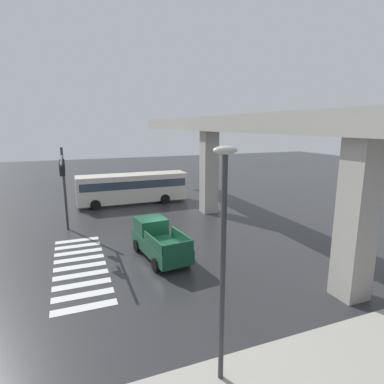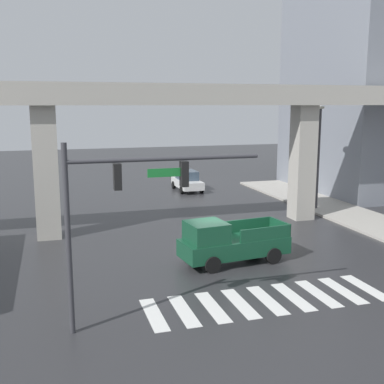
% 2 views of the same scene
% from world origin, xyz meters
% --- Properties ---
extents(ground_plane, '(120.00, 120.00, 0.00)m').
position_xyz_m(ground_plane, '(0.00, 0.00, 0.00)').
color(ground_plane, '#2D2D30').
extents(crosswalk_stripes, '(9.35, 2.80, 0.01)m').
position_xyz_m(crosswalk_stripes, '(-0.00, -5.42, 0.01)').
color(crosswalk_stripes, silver).
rests_on(crosswalk_stripes, ground).
extents(elevated_overpass, '(50.79, 2.26, 8.48)m').
position_xyz_m(elevated_overpass, '(0.00, 6.04, 7.24)').
color(elevated_overpass, '#ADA89E').
rests_on(elevated_overpass, ground).
extents(pickup_truck, '(5.29, 2.54, 2.08)m').
position_xyz_m(pickup_truck, '(0.15, -0.92, 0.99)').
color(pickup_truck, '#14472D').
rests_on(pickup_truck, ground).
extents(sedan_white, '(1.96, 4.30, 1.72)m').
position_xyz_m(sedan_white, '(3.63, 17.98, 0.85)').
color(sedan_white, silver).
rests_on(sedan_white, ground).
extents(traffic_signal_mast, '(6.49, 0.32, 6.20)m').
position_xyz_m(traffic_signal_mast, '(-5.52, -5.98, 4.38)').
color(traffic_signal_mast, '#38383D').
rests_on(traffic_signal_mast, ground).
extents(street_lamp_mid_block, '(0.44, 0.70, 7.24)m').
position_xyz_m(street_lamp_mid_block, '(10.18, 7.97, 4.56)').
color(street_lamp_mid_block, '#38383D').
rests_on(street_lamp_mid_block, ground).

